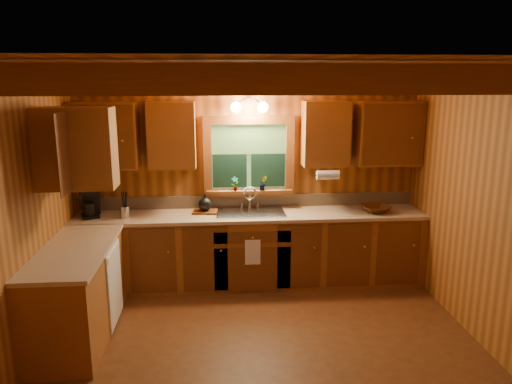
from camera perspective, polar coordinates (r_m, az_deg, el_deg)
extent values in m
plane|color=#593115|center=(4.81, 0.82, -18.14)|extent=(4.20, 4.20, 0.00)
plane|color=brown|center=(4.11, 0.95, 14.60)|extent=(4.20, 4.20, 0.00)
plane|color=brown|center=(6.12, -0.85, 1.89)|extent=(4.20, 0.00, 4.20)
plane|color=brown|center=(2.52, 5.22, -15.23)|extent=(4.20, 0.00, 4.20)
plane|color=brown|center=(4.58, -26.30, -3.38)|extent=(0.00, 3.80, 3.80)
plane|color=brown|center=(4.94, 25.94, -2.22)|extent=(0.00, 3.80, 3.80)
cube|color=brown|center=(2.91, 3.32, 12.99)|extent=(4.20, 0.14, 0.18)
cube|color=brown|center=(3.71, 1.56, 13.05)|extent=(4.20, 0.14, 0.18)
cube|color=brown|center=(4.50, 0.43, 13.08)|extent=(4.20, 0.14, 0.18)
cube|color=brown|center=(5.30, -0.36, 13.10)|extent=(4.20, 0.14, 0.18)
cube|color=brown|center=(6.05, -0.62, -6.79)|extent=(4.20, 0.62, 0.86)
cube|color=brown|center=(5.20, -20.15, -11.11)|extent=(0.62, 1.60, 0.86)
cube|color=tan|center=(5.91, -0.63, -2.69)|extent=(4.20, 0.66, 0.04)
cube|color=tan|center=(5.04, -20.44, -6.43)|extent=(0.64, 1.60, 0.04)
cube|color=tan|center=(6.17, -0.83, -1.05)|extent=(4.20, 0.02, 0.16)
cube|color=white|center=(5.30, -16.20, -10.33)|extent=(0.02, 0.60, 0.80)
cube|color=brown|center=(5.99, -17.29, 6.29)|extent=(0.78, 0.34, 0.78)
cube|color=brown|center=(5.87, -9.80, 6.56)|extent=(0.55, 0.34, 0.78)
cube|color=brown|center=(6.00, 8.11, 6.76)|extent=(0.55, 0.34, 0.78)
cube|color=brown|center=(6.22, 15.19, 6.65)|extent=(0.78, 0.34, 0.78)
cube|color=brown|center=(5.05, -22.36, 4.70)|extent=(0.34, 1.10, 0.78)
cube|color=brown|center=(5.98, -0.84, 8.41)|extent=(1.12, 0.08, 0.10)
cube|color=brown|center=(6.12, -0.82, -0.02)|extent=(1.12, 0.08, 0.10)
cube|color=brown|center=(6.02, -5.69, 4.06)|extent=(0.10, 0.08, 0.80)
cube|color=brown|center=(6.09, 3.98, 4.20)|extent=(0.10, 0.08, 0.80)
cube|color=#467A33|center=(6.07, -0.85, 4.20)|extent=(0.92, 0.01, 0.80)
cube|color=black|center=(6.06, -3.09, 2.48)|extent=(0.42, 0.02, 0.42)
cube|color=black|center=(6.09, 1.42, 2.55)|extent=(0.42, 0.02, 0.42)
cylinder|color=black|center=(6.04, -0.84, 4.35)|extent=(0.92, 0.01, 0.01)
cube|color=brown|center=(6.08, -0.79, 0.08)|extent=(1.06, 0.14, 0.04)
cylinder|color=black|center=(5.96, -0.85, 10.61)|extent=(0.08, 0.03, 0.08)
cylinder|color=black|center=(5.90, -1.80, 10.57)|extent=(0.09, 0.17, 0.08)
cylinder|color=black|center=(5.91, 0.17, 10.59)|extent=(0.09, 0.17, 0.08)
sphere|color=#FFE0A5|center=(5.84, -2.36, 9.86)|extent=(0.13, 0.13, 0.13)
sphere|color=#FFE0A5|center=(5.86, 0.82, 9.88)|extent=(0.13, 0.13, 0.13)
cylinder|color=white|center=(5.88, 8.39, 1.98)|extent=(0.27, 0.11, 0.11)
cube|color=white|center=(5.72, -0.39, -7.05)|extent=(0.18, 0.01, 0.30)
cube|color=silver|center=(5.92, -0.64, -2.43)|extent=(0.82, 0.48, 0.02)
cube|color=#262628|center=(5.93, -2.47, -3.08)|extent=(0.34, 0.40, 0.14)
cube|color=#262628|center=(5.95, 1.19, -2.99)|extent=(0.34, 0.40, 0.14)
cylinder|color=silver|center=(6.06, -0.76, -1.02)|extent=(0.04, 0.04, 0.22)
torus|color=silver|center=(5.98, -0.72, -0.14)|extent=(0.16, 0.02, 0.16)
cube|color=black|center=(6.07, -18.76, -2.65)|extent=(0.19, 0.24, 0.03)
cube|color=black|center=(6.10, -18.71, -0.95)|extent=(0.19, 0.09, 0.32)
cube|color=black|center=(5.97, -19.03, 0.13)|extent=(0.19, 0.22, 0.04)
cylinder|color=black|center=(6.01, -18.90, -1.89)|extent=(0.12, 0.12, 0.14)
cylinder|color=silver|center=(5.92, -15.09, -2.25)|extent=(0.11, 0.11, 0.14)
cylinder|color=black|center=(5.88, -15.33, -0.95)|extent=(0.03, 0.03, 0.20)
cylinder|color=black|center=(5.89, -15.17, -0.93)|extent=(0.01, 0.01, 0.20)
cylinder|color=black|center=(5.89, -15.02, -0.90)|extent=(0.03, 0.03, 0.20)
cylinder|color=black|center=(5.90, -14.90, -0.89)|extent=(0.04, 0.05, 0.20)
cube|color=#5F3214|center=(5.96, -5.96, -2.31)|extent=(0.31, 0.24, 0.03)
sphere|color=black|center=(5.94, -5.99, -1.43)|extent=(0.16, 0.16, 0.16)
cylinder|color=black|center=(5.91, -6.01, -0.47)|extent=(0.03, 0.03, 0.04)
imported|color=#48230C|center=(6.13, 13.83, -1.91)|extent=(0.39, 0.39, 0.09)
imported|color=#5F3214|center=(6.01, -2.46, 0.98)|extent=(0.11, 0.09, 0.18)
imported|color=#5F3214|center=(6.03, 0.81, 1.07)|extent=(0.11, 0.10, 0.18)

